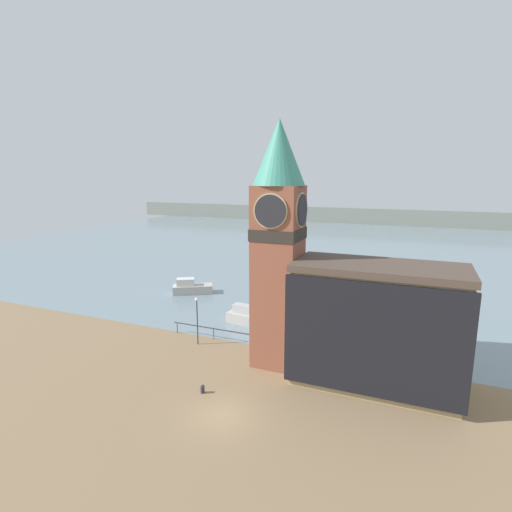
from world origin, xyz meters
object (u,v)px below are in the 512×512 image
Objects in this scene: boat_far at (191,288)px; lamp_post at (197,312)px; pier_building at (376,326)px; clock_tower at (278,240)px; mooring_bollard_near at (202,389)px; boat_near at (254,318)px.

boat_far is 16.70m from lamp_post.
boat_far is at bearing 123.59° from lamp_post.
pier_building is 29.24m from boat_far.
boat_far is at bearing 139.89° from clock_tower.
clock_tower is at bearing -70.59° from boat_far.
lamp_post reaches higher than mooring_bollard_near.
boat_near is (-12.69, 7.51, -3.81)m from pier_building.
clock_tower reaches higher than boat_far.
boat_near is at bearing 149.38° from pier_building.
boat_near is at bearing 64.78° from lamp_post.
clock_tower is 3.56× the size of boat_far.
boat_near is 1.24× the size of boat_far.
mooring_bollard_near is (1.66, -13.43, -0.42)m from boat_near.
lamp_post is at bearing 175.50° from pier_building.
boat_far is 1.22× the size of lamp_post.
clock_tower is 2.88× the size of boat_near.
lamp_post is at bearing -108.36° from boat_near.
boat_far is at bearing 148.81° from pier_building.
boat_far is (-17.05, 14.36, -9.51)m from clock_tower.
lamp_post is (-2.96, -6.28, 2.30)m from boat_near.
boat_near is 10.84× the size of mooring_bollard_near.
clock_tower is at bearing -4.19° from lamp_post.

